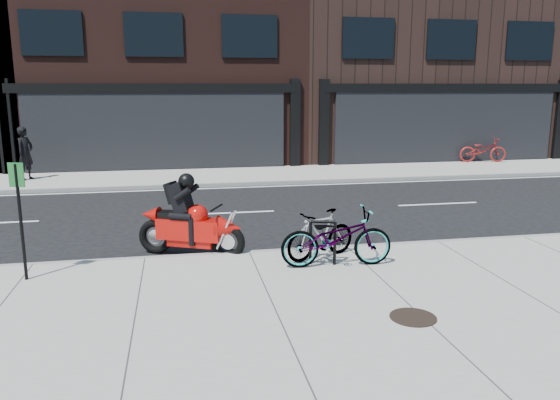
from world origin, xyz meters
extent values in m
plane|color=black|center=(0.00, 0.00, 0.00)|extent=(120.00, 120.00, 0.00)
cube|color=gray|center=(0.00, -5.00, 0.07)|extent=(60.00, 6.00, 0.13)
cube|color=gray|center=(0.00, 7.75, 0.07)|extent=(60.00, 3.50, 0.13)
cube|color=black|center=(10.00, 14.50, 6.25)|extent=(12.00, 10.00, 12.50)
cylinder|color=black|center=(1.00, -2.91, 0.53)|extent=(0.06, 0.06, 0.80)
cylinder|color=black|center=(1.43, -3.03, 0.53)|extent=(0.06, 0.06, 0.80)
cylinder|color=black|center=(1.22, -2.97, 0.93)|extent=(0.44, 0.18, 0.06)
imported|color=gray|center=(1.44, -3.10, 0.66)|extent=(2.06, 0.81, 1.06)
imported|color=gray|center=(1.28, -2.60, 0.59)|extent=(1.59, 1.01, 0.93)
torus|color=black|center=(-0.42, -1.92, 0.35)|extent=(0.71, 0.43, 0.71)
torus|color=black|center=(-1.82, -1.29, 0.35)|extent=(0.71, 0.43, 0.71)
cube|color=#AA0D07|center=(-1.13, -1.60, 0.56)|extent=(1.35, 0.91, 0.41)
cone|color=#AA0D07|center=(-0.38, -1.94, 0.63)|extent=(0.64, 0.63, 0.48)
sphere|color=#AA0D07|center=(-0.98, -1.67, 0.84)|extent=(0.43, 0.43, 0.43)
cube|color=black|center=(-1.42, -1.47, 0.82)|extent=(0.67, 0.52, 0.13)
cylinder|color=silver|center=(-1.59, -1.18, 0.32)|extent=(0.58, 0.33, 0.10)
cube|color=black|center=(-1.28, -1.53, 1.19)|extent=(0.55, 0.53, 0.64)
cube|color=black|center=(-1.44, -1.46, 1.28)|extent=(0.36, 0.40, 0.44)
sphere|color=black|center=(-1.17, -1.58, 1.52)|extent=(0.31, 0.31, 0.31)
imported|color=black|center=(-6.48, 7.90, 1.05)|extent=(0.69, 0.79, 1.83)
imported|color=maroon|center=(11.54, 9.00, 0.65)|extent=(2.06, 1.04, 1.03)
cylinder|color=black|center=(1.86, -5.49, 0.14)|extent=(0.84, 0.84, 0.02)
cylinder|color=black|center=(-3.90, -2.81, 1.11)|extent=(0.05, 0.05, 1.97)
cube|color=#1B6027|center=(-3.90, -2.81, 1.92)|extent=(0.26, 0.10, 0.40)
camera|label=1|loc=(-1.33, -12.20, 3.33)|focal=35.00mm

